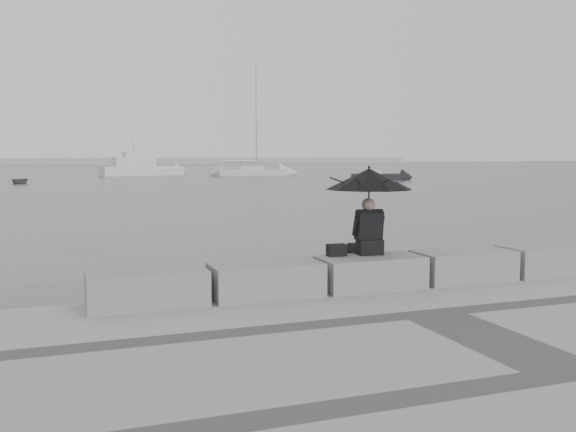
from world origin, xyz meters
name	(u,v)px	position (x,y,z in m)	size (l,w,h in m)	color
ground	(357,313)	(0.00, 0.00, 0.00)	(360.00, 360.00, 0.00)	#4C4F52
stone_block_far_left	(147,288)	(-3.40, -0.45, 0.75)	(1.60, 0.80, 0.50)	slate
stone_block_left	(266,280)	(-1.70, -0.45, 0.75)	(1.60, 0.80, 0.50)	slate
stone_block_centre	(370,273)	(0.00, -0.45, 0.75)	(1.60, 0.80, 0.50)	slate
stone_block_right	(464,266)	(1.70, -0.45, 0.75)	(1.60, 0.80, 0.50)	slate
stone_block_far_right	(547,260)	(3.40, -0.45, 0.75)	(1.60, 0.80, 0.50)	slate
seated_person	(369,188)	(0.08, -0.23, 2.04)	(1.37, 1.37, 1.39)	black
bag	(337,250)	(-0.48, -0.23, 1.09)	(0.29, 0.17, 0.19)	black
distant_landmass	(36,161)	(-8.14, 154.51, 0.90)	(180.00, 8.00, 2.80)	#A0A2A5
sailboat_right	(253,171)	(17.51, 63.11, 0.52)	(8.03, 4.33, 12.90)	silver
motor_cruiser	(142,168)	(5.47, 68.94, 0.89)	(9.91, 4.52, 4.50)	silver
small_motorboat	(380,177)	(26.23, 47.96, 0.32)	(5.81, 2.99, 1.10)	black
dinghy	(19,180)	(-7.32, 51.48, 0.27)	(3.13, 1.33, 0.53)	gray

